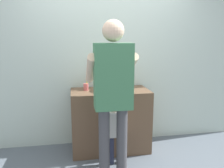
# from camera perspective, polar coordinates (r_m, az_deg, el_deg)

# --- Properties ---
(ground_plane) EXTENTS (14.00, 14.00, 0.00)m
(ground_plane) POSITION_cam_1_polar(r_m,az_deg,el_deg) (3.27, 0.47, -18.24)
(ground_plane) COLOR slate
(back_wall) EXTENTS (4.40, 0.08, 2.70)m
(back_wall) POSITION_cam_1_polar(r_m,az_deg,el_deg) (3.46, -1.33, 7.03)
(back_wall) COLOR silver
(back_wall) RESTS_ON ground
(vanity_cabinet) EXTENTS (1.10, 0.54, 0.89)m
(vanity_cabinet) POSITION_cam_1_polar(r_m,az_deg,el_deg) (3.34, -0.44, -9.04)
(vanity_cabinet) COLOR brown
(vanity_cabinet) RESTS_ON ground
(sink_basin) EXTENTS (0.38, 0.38, 0.11)m
(sink_basin) POSITION_cam_1_polar(r_m,az_deg,el_deg) (3.18, -0.40, -0.64)
(sink_basin) COLOR white
(sink_basin) RESTS_ON vanity_cabinet
(faucet) EXTENTS (0.18, 0.14, 0.18)m
(faucet) POSITION_cam_1_polar(r_m,az_deg,el_deg) (3.40, -1.02, 0.55)
(faucet) COLOR #B7BABF
(faucet) RESTS_ON vanity_cabinet
(toothbrush_cup) EXTENTS (0.07, 0.07, 0.21)m
(toothbrush_cup) POSITION_cam_1_polar(r_m,az_deg,el_deg) (3.22, -6.52, -0.68)
(toothbrush_cup) COLOR #D86666
(toothbrush_cup) RESTS_ON vanity_cabinet
(child_toddler) EXTENTS (0.26, 0.26, 0.83)m
(child_toddler) POSITION_cam_1_polar(r_m,az_deg,el_deg) (2.96, 0.84, -10.84)
(child_toddler) COLOR #2D334C
(child_toddler) RESTS_ON ground
(adult_parent) EXTENTS (0.56, 0.59, 1.81)m
(adult_parent) POSITION_cam_1_polar(r_m,az_deg,el_deg) (2.55, 0.21, -0.55)
(adult_parent) COLOR #47474C
(adult_parent) RESTS_ON ground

